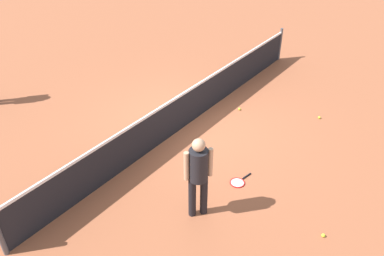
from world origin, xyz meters
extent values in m
plane|color=#9E5638|center=(0.00, 0.00, 0.00)|extent=(40.00, 40.00, 0.00)
cylinder|color=#4C4C51|center=(5.00, 0.00, 0.54)|extent=(0.09, 0.09, 1.07)
cube|color=black|center=(0.00, 0.00, 0.46)|extent=(10.00, 0.02, 0.91)
cube|color=white|center=(0.00, 0.00, 0.94)|extent=(10.00, 0.04, 0.06)
cylinder|color=black|center=(-2.22, -2.09, 0.42)|extent=(0.20, 0.20, 0.85)
cylinder|color=black|center=(-2.40, -1.96, 0.42)|extent=(0.20, 0.20, 0.85)
cylinder|color=black|center=(-2.31, -2.02, 1.16)|extent=(0.48, 0.48, 0.62)
cylinder|color=tan|center=(-2.14, -2.15, 1.18)|extent=(0.13, 0.13, 0.58)
cylinder|color=tan|center=(-2.48, -1.89, 1.18)|extent=(0.13, 0.13, 0.58)
sphere|color=tan|center=(-2.31, -2.02, 1.58)|extent=(0.32, 0.32, 0.23)
torus|color=red|center=(-1.15, -2.18, 0.01)|extent=(0.36, 0.36, 0.02)
cylinder|color=silver|center=(-1.15, -2.18, 0.01)|extent=(0.31, 0.31, 0.00)
cylinder|color=black|center=(-0.87, -2.22, 0.02)|extent=(0.28, 0.08, 0.03)
sphere|color=#C6E033|center=(1.37, -0.69, 0.03)|extent=(0.07, 0.07, 0.07)
sphere|color=#C6E033|center=(-1.43, -4.12, 0.03)|extent=(0.07, 0.07, 0.07)
sphere|color=#C6E033|center=(2.25, -2.56, 0.03)|extent=(0.07, 0.07, 0.07)
camera|label=1|loc=(-6.55, -5.09, 5.44)|focal=36.69mm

